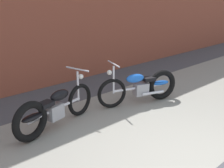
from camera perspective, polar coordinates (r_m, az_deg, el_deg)
name	(u,v)px	position (r m, az deg, el deg)	size (l,w,h in m)	color
sidewalk_slab	(122,132)	(5.25, 1.99, -9.72)	(36.00, 3.50, 0.01)	gray
motorcycle_black	(51,110)	(5.28, -12.38, -5.26)	(1.98, 0.72, 1.03)	black
motorcycle_blue	(144,86)	(6.47, 6.57, -0.46)	(1.93, 0.87, 1.03)	black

